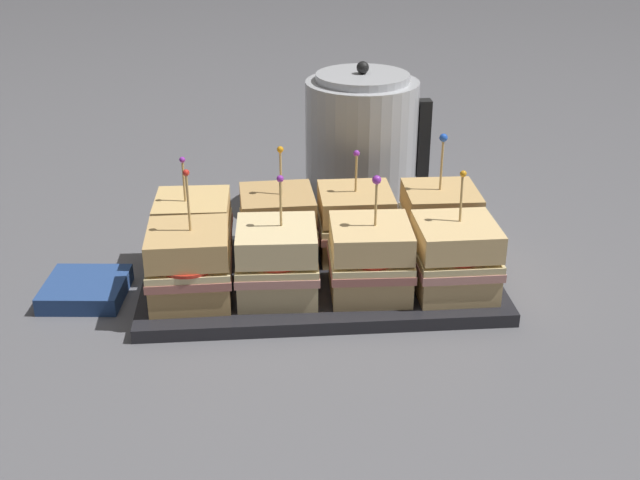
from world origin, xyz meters
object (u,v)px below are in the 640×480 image
(sandwich_back_far_left, at_px, (194,229))
(sandwich_back_center_right, at_px, (355,223))
(sandwich_front_far_right, at_px, (455,258))
(napkin_stack, at_px, (86,289))
(sandwich_front_center_left, at_px, (277,262))
(sandwich_back_far_right, at_px, (440,221))
(kettle_steel, at_px, (362,144))
(sandwich_front_center_right, at_px, (370,259))
(sandwich_back_center_left, at_px, (278,225))
(sandwich_front_far_left, at_px, (190,265))
(serving_platter, at_px, (320,279))

(sandwich_back_far_left, xyz_separation_m, sandwich_back_center_right, (0.23, -0.00, 0.00))
(sandwich_front_far_right, relative_size, napkin_stack, 1.44)
(sandwich_front_center_left, relative_size, sandwich_back_far_right, 0.93)
(sandwich_back_center_right, bearing_deg, napkin_stack, -169.61)
(sandwich_back_far_right, relative_size, kettle_steel, 0.72)
(sandwich_front_far_right, distance_m, sandwich_back_far_left, 0.37)
(kettle_steel, height_order, napkin_stack, kettle_steel)
(sandwich_front_center_right, relative_size, sandwich_back_center_left, 0.99)
(sandwich_front_center_right, xyz_separation_m, sandwich_back_far_left, (-0.24, 0.12, -0.00))
(sandwich_back_far_right, bearing_deg, sandwich_front_far_right, -92.75)
(sandwich_back_far_left, relative_size, kettle_steel, 0.63)
(sandwich_front_center_right, relative_size, sandwich_back_center_right, 1.04)
(kettle_steel, bearing_deg, sandwich_front_center_right, -95.25)
(sandwich_back_center_left, height_order, sandwich_back_far_right, sandwich_back_far_right)
(sandwich_back_far_left, relative_size, sandwich_back_center_right, 0.99)
(sandwich_back_center_right, relative_size, kettle_steel, 0.63)
(sandwich_front_far_right, height_order, sandwich_back_far_left, sandwich_front_far_right)
(kettle_steel, bearing_deg, sandwich_back_far_left, -141.48)
(sandwich_front_far_left, relative_size, sandwich_back_center_right, 1.13)
(sandwich_front_far_left, relative_size, kettle_steel, 0.71)
(sandwich_front_far_left, bearing_deg, napkin_stack, 162.17)
(sandwich_front_center_right, xyz_separation_m, sandwich_front_far_right, (0.11, -0.00, -0.00))
(serving_platter, height_order, sandwich_front_center_right, sandwich_front_center_right)
(serving_platter, distance_m, kettle_steel, 0.31)
(sandwich_front_far_left, xyz_separation_m, kettle_steel, (0.26, 0.33, 0.05))
(sandwich_back_far_left, bearing_deg, sandwich_front_center_left, -45.43)
(kettle_steel, bearing_deg, sandwich_front_center_left, -114.81)
(serving_platter, relative_size, sandwich_front_center_right, 2.94)
(sandwich_front_far_left, height_order, sandwich_front_far_right, sandwich_front_far_left)
(sandwich_back_center_left, bearing_deg, sandwich_front_center_right, -45.63)
(sandwich_front_center_left, bearing_deg, sandwich_back_far_left, 134.57)
(sandwich_front_center_left, bearing_deg, sandwich_front_far_left, -179.51)
(sandwich_back_far_left, height_order, kettle_steel, kettle_steel)
(serving_platter, relative_size, sandwich_back_far_right, 2.71)
(sandwich_front_center_right, bearing_deg, sandwich_back_far_left, 153.19)
(sandwich_back_far_right, distance_m, kettle_steel, 0.24)
(sandwich_back_center_left, xyz_separation_m, kettle_steel, (0.15, 0.21, 0.05))
(sandwich_front_center_left, distance_m, sandwich_front_far_right, 0.23)
(napkin_stack, bearing_deg, sandwich_back_center_right, 10.39)
(kettle_steel, bearing_deg, sandwich_back_center_right, -99.48)
(sandwich_front_center_right, height_order, sandwich_back_center_right, sandwich_front_center_right)
(sandwich_front_far_right, relative_size, sandwich_back_center_left, 1.00)
(sandwich_front_far_right, relative_size, sandwich_back_far_right, 0.93)
(sandwich_back_far_left, xyz_separation_m, kettle_steel, (0.27, 0.21, 0.05))
(sandwich_front_far_left, bearing_deg, sandwich_back_center_left, 45.01)
(sandwich_front_center_left, bearing_deg, kettle_steel, 65.19)
(sandwich_front_center_right, bearing_deg, sandwich_front_far_right, -2.12)
(sandwich_back_far_right, bearing_deg, sandwich_back_center_left, 178.75)
(sandwich_front_center_left, distance_m, sandwich_back_center_left, 0.12)
(serving_platter, height_order, sandwich_front_far_left, sandwich_front_far_left)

